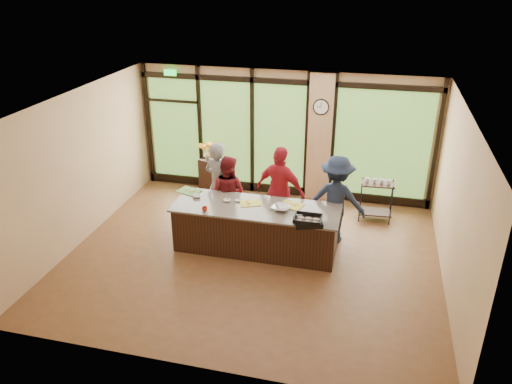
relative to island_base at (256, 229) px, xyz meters
The scene contains 25 objects.
floor 0.53m from the island_base, 90.00° to the right, with size 7.00×7.00×0.00m, color brown.
ceiling 2.58m from the island_base, 90.00° to the right, with size 7.00×7.00×0.00m, color silver.
back_wall 2.90m from the island_base, 90.00° to the left, with size 7.00×7.00×0.00m, color tan.
left_wall 3.67m from the island_base, behind, with size 6.00×6.00×0.00m, color tan.
right_wall 3.67m from the island_base, ahead, with size 6.00×6.00×0.00m, color tan.
window_wall 2.83m from the island_base, 86.48° to the left, with size 6.90×0.12×3.00m.
island_base is the anchor object (origin of this frame).
countertop 0.46m from the island_base, ahead, with size 3.20×1.10×0.04m, color gray.
wall_clock 3.25m from the island_base, 71.68° to the left, with size 0.36×0.04×0.36m.
cook_left 1.38m from the island_base, 141.07° to the left, with size 0.68×0.45×1.87m, color slate.
cook_midleft 1.14m from the island_base, 137.04° to the left, with size 0.78×0.61×1.61m, color maroon.
cook_midright 0.97m from the island_base, 67.72° to the left, with size 1.10×0.46×1.88m, color #A41925.
cook_right 1.69m from the island_base, 26.50° to the left, with size 1.17×0.67×1.81m, color #192339.
roasting_pan 1.27m from the island_base, 23.45° to the right, with size 0.49×0.38×0.09m, color black.
mixing_bowl 0.71m from the island_base, ahead, with size 0.33×0.33×0.08m, color silver.
cutting_board_left 1.62m from the island_base, 166.75° to the left, with size 0.45×0.34×0.01m, color #488A32.
cutting_board_center 0.52m from the island_base, 139.49° to the left, with size 0.40×0.30×0.01m, color gold.
cutting_board_right 0.84m from the island_base, 19.12° to the left, with size 0.43×0.32×0.01m, color gold.
prep_bowl_near 1.35m from the island_base, behind, with size 0.17×0.17×0.05m, color white.
prep_bowl_mid 0.79m from the island_base, behind, with size 0.14×0.14×0.04m, color white.
prep_bowl_far 0.66m from the island_base, 159.00° to the left, with size 0.12×0.12×0.03m, color white.
red_ramekin 1.11m from the island_base, 156.15° to the right, with size 0.10×0.10×0.08m, color #AC2311.
flower_stand 3.02m from the island_base, 125.80° to the left, with size 0.41×0.41×0.83m, color black.
flower_vase 3.07m from the island_base, 125.80° to the left, with size 0.26×0.26×0.27m, color #947E51.
bar_cart 2.89m from the island_base, 39.19° to the left, with size 0.73×0.45×0.97m.
Camera 1 is at (2.03, -7.97, 5.17)m, focal length 35.00 mm.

